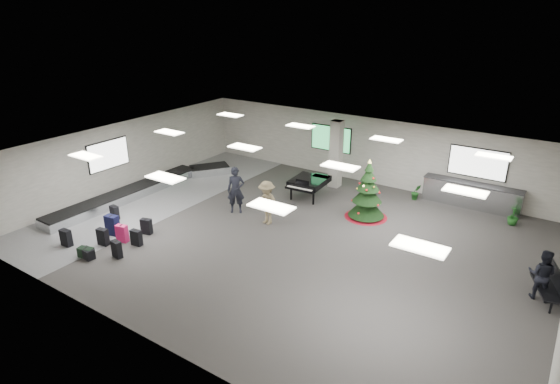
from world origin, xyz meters
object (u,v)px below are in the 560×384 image
Objects in this scene: baggage_carousel at (145,189)px; potted_plant_right at (513,216)px; grand_piano at (308,182)px; traveler_a at (236,190)px; potted_plant_left at (416,192)px; bench at (551,285)px; christmas_tree at (367,198)px; traveler_bench at (542,274)px; traveler_b at (267,203)px; service_counter at (471,195)px; pink_suitcase at (122,233)px.

baggage_carousel is 15.78m from potted_plant_right.
grand_piano is 2.56× the size of potted_plant_right.
traveler_a is (-1.68, -3.04, 0.24)m from grand_piano.
grand_piano is 4.82m from potted_plant_left.
bench is (9.93, -2.96, -0.17)m from grand_piano.
christmas_tree is at bearing -12.79° from grand_piano.
grand_piano is 0.97× the size of traveler_a.
baggage_carousel is 6.15× the size of traveler_bench.
potted_plant_right is (8.14, 5.32, -0.52)m from traveler_b.
potted_plant_left is (4.10, 5.70, -0.53)m from traveler_b.
service_counter is at bearing 153.33° from potted_plant_right.
bench is 0.86× the size of traveler_a.
potted_plant_right is at bearing -6.18° from traveler_a.
traveler_b is (0.02, -3.22, 0.15)m from grand_piano.
pink_suitcase is 0.27× the size of christmas_tree.
potted_plant_left is at bearing 116.73° from bench.
traveler_bench is (11.31, 0.13, -0.20)m from traveler_a.
traveler_b reaches higher than traveler_bench.
bench is 1.07× the size of traveler_bench.
christmas_tree is 1.27× the size of traveler_a.
potted_plant_right is (9.84, 5.13, -0.61)m from traveler_a.
christmas_tree is 3.07m from grand_piano.
traveler_b is at bearing -40.01° from traveler_a.
potted_plant_right is at bearing 89.14° from bench.
traveler_a is at bearing -123.15° from grand_piano.
christmas_tree is 1.30× the size of grand_piano.
grand_piano is (-3.04, 0.46, -0.11)m from christmas_tree.
bench is at bearing -20.72° from grand_piano.
potted_plant_right is (14.67, 5.81, 0.16)m from baggage_carousel.
grand_piano is at bearing 100.01° from traveler_b.
grand_piano reaches higher than baggage_carousel.
service_counter is at bearing 100.93° from bench.
potted_plant_left reaches higher than pink_suitcase.
grand_piano is at bearing -148.93° from potted_plant_left.
traveler_a is at bearing -151.39° from christmas_tree.
grand_piano is 1.07× the size of traveler_b.
baggage_carousel is 3.89× the size of christmas_tree.
grand_piano is 1.13× the size of bench.
bench is at bearing -33.33° from traveler_a.
traveler_bench is 7.72m from potted_plant_left.
bench is (3.61, -5.97, 0.03)m from service_counter.
service_counter is at bearing -57.53° from traveler_bench.
traveler_b is (-3.02, -2.76, 0.04)m from christmas_tree.
grand_piano reaches higher than potted_plant_left.
potted_plant_right reaches higher than pink_suitcase.
traveler_a is 8.02m from potted_plant_left.
grand_piano is at bearing -154.49° from service_counter.
baggage_carousel is 12.97× the size of potted_plant_right.
traveler_b is at bearing -135.30° from service_counter.
potted_plant_left is at bearing 38.90° from pink_suitcase.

